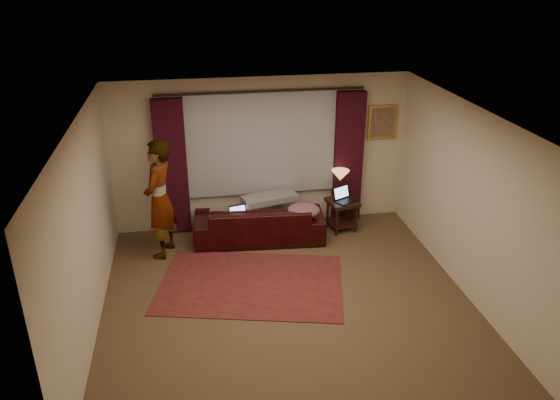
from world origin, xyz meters
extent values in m
cube|color=brown|center=(0.00, 0.00, -0.01)|extent=(5.00, 5.00, 0.01)
cube|color=silver|center=(0.00, 0.00, 2.60)|extent=(5.00, 5.00, 0.02)
cube|color=beige|center=(0.00, 2.50, 1.30)|extent=(5.00, 0.02, 2.60)
cube|color=beige|center=(0.00, -2.50, 1.30)|extent=(5.00, 0.02, 2.60)
cube|color=beige|center=(-2.50, 0.00, 1.30)|extent=(0.02, 5.00, 2.60)
cube|color=beige|center=(2.50, 0.00, 1.30)|extent=(0.02, 5.00, 2.60)
cube|color=#9E9FA6|center=(0.00, 2.44, 1.50)|extent=(2.50, 0.05, 1.80)
cube|color=black|center=(-1.50, 2.39, 1.18)|extent=(0.50, 0.14, 2.30)
cube|color=black|center=(1.50, 2.39, 1.18)|extent=(0.50, 0.14, 2.30)
cylinder|color=black|center=(0.00, 2.39, 2.38)|extent=(0.04, 0.04, 3.40)
cube|color=#AF8D3B|center=(2.10, 2.47, 1.75)|extent=(0.50, 0.04, 0.60)
imported|color=black|center=(-0.13, 1.89, 0.43)|extent=(2.20, 1.08, 0.86)
cube|color=gray|center=(0.08, 2.09, 0.88)|extent=(0.98, 0.59, 0.11)
ellipsoid|color=#855061|center=(0.57, 1.68, 0.55)|extent=(0.58, 0.46, 0.24)
cube|color=maroon|center=(-0.44, 0.53, 0.01)|extent=(2.96, 2.31, 0.01)
cube|color=black|center=(1.32, 1.99, 0.27)|extent=(0.55, 0.55, 0.55)
imported|color=gray|center=(-1.70, 1.65, 0.95)|extent=(0.70, 0.70, 1.90)
camera|label=1|loc=(-1.17, -6.18, 4.35)|focal=35.00mm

